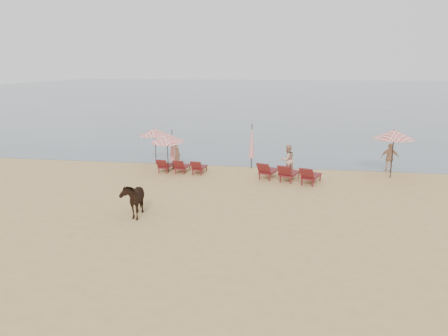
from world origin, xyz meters
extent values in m
plane|color=tan|center=(0.00, 0.00, 0.00)|extent=(120.00, 120.00, 0.00)
cube|color=#51606B|center=(0.00, 80.00, 0.00)|extent=(160.00, 140.00, 0.06)
cube|color=maroon|center=(-3.68, 8.35, 0.30)|extent=(0.63, 1.23, 0.07)
cube|color=maroon|center=(-3.73, 7.71, 0.54)|extent=(0.58, 0.43, 0.52)
cube|color=maroon|center=(-2.75, 8.29, 0.30)|extent=(0.63, 1.23, 0.07)
cube|color=maroon|center=(-2.80, 7.65, 0.54)|extent=(0.58, 0.43, 0.52)
cube|color=maroon|center=(-1.82, 8.22, 0.30)|extent=(0.63, 1.23, 0.07)
cube|color=maroon|center=(-1.86, 7.59, 0.54)|extent=(0.58, 0.43, 0.52)
cube|color=maroon|center=(1.88, 7.82, 0.35)|extent=(1.07, 1.53, 0.08)
cube|color=maroon|center=(1.64, 7.12, 0.63)|extent=(0.76, 0.64, 0.61)
cube|color=maroon|center=(2.92, 7.46, 0.35)|extent=(1.07, 1.53, 0.08)
cube|color=maroon|center=(2.67, 6.76, 0.63)|extent=(0.76, 0.64, 0.61)
cube|color=maroon|center=(3.95, 7.10, 0.35)|extent=(1.07, 1.53, 0.08)
cube|color=maroon|center=(3.70, 6.40, 0.63)|extent=(0.76, 0.64, 0.61)
cylinder|color=black|center=(-4.76, 9.93, 0.95)|extent=(0.04, 0.04, 1.91)
cone|color=red|center=(-4.76, 9.93, 1.86)|extent=(1.82, 1.82, 0.39)
sphere|color=black|center=(-4.76, 9.93, 2.04)|extent=(0.07, 0.07, 0.07)
cylinder|color=black|center=(-3.48, 8.02, 0.96)|extent=(0.04, 0.04, 1.92)
cone|color=red|center=(-3.48, 8.02, 1.87)|extent=(1.70, 1.73, 0.58)
sphere|color=black|center=(-3.48, 8.02, 2.05)|extent=(0.07, 0.07, 0.07)
cylinder|color=black|center=(7.96, 8.79, 1.14)|extent=(0.05, 0.05, 2.28)
cone|color=red|center=(7.96, 8.79, 2.23)|extent=(2.03, 2.03, 0.46)
sphere|color=black|center=(7.96, 8.79, 2.43)|extent=(0.08, 0.08, 0.08)
cylinder|color=black|center=(-3.39, 8.57, 1.11)|extent=(0.05, 0.05, 2.22)
cone|color=red|center=(-3.39, 8.57, 1.38)|extent=(0.27, 0.27, 1.66)
cylinder|color=black|center=(0.78, 9.74, 1.24)|extent=(0.05, 0.05, 2.48)
cone|color=red|center=(0.78, 9.74, 1.54)|extent=(0.30, 0.30, 1.86)
imported|color=black|center=(-2.88, 1.28, 0.68)|extent=(1.03, 1.73, 1.37)
imported|color=tan|center=(-3.36, 9.29, 0.74)|extent=(0.65, 0.60, 1.49)
imported|color=tan|center=(2.77, 8.53, 0.80)|extent=(0.99, 0.94, 1.60)
imported|color=#D8AC87|center=(8.12, 10.03, 0.78)|extent=(0.95, 0.48, 1.56)
camera|label=1|loc=(2.99, -13.72, 5.62)|focal=35.00mm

